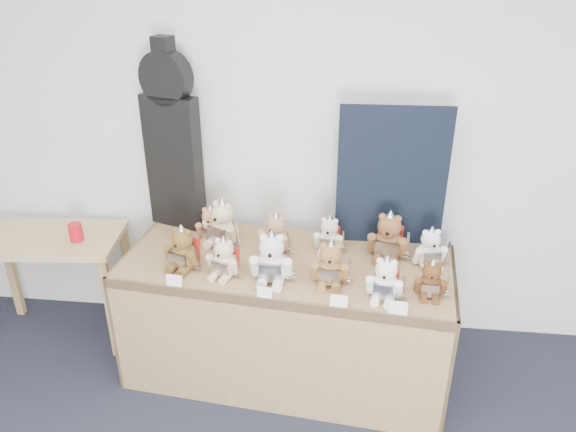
# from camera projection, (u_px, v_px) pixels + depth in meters

# --- Properties ---
(room_shell) EXTENTS (6.00, 6.00, 6.00)m
(room_shell) POSITION_uv_depth(u_px,v_px,m) (280.00, 109.00, 3.41)
(room_shell) COLOR silver
(room_shell) RESTS_ON floor
(display_table) EXTENTS (1.99, 0.99, 0.80)m
(display_table) POSITION_uv_depth(u_px,v_px,m) (284.00, 293.00, 3.26)
(display_table) COLOR olive
(display_table) RESTS_ON floor
(side_table) EXTENTS (0.96, 0.59, 0.76)m
(side_table) POSITION_uv_depth(u_px,v_px,m) (51.00, 253.00, 3.65)
(side_table) COLOR tan
(side_table) RESTS_ON floor
(guitar_case) EXTENTS (0.38, 0.21, 1.19)m
(guitar_case) POSITION_uv_depth(u_px,v_px,m) (172.00, 139.00, 3.42)
(guitar_case) COLOR black
(guitar_case) RESTS_ON display_table
(navy_board) EXTENTS (0.64, 0.04, 0.86)m
(navy_board) POSITION_uv_depth(u_px,v_px,m) (392.00, 177.00, 3.28)
(navy_board) COLOR black
(navy_board) RESTS_ON display_table
(red_cup) EXTENTS (0.08, 0.08, 0.11)m
(red_cup) POSITION_uv_depth(u_px,v_px,m) (76.00, 232.00, 3.52)
(red_cup) COLOR red
(red_cup) RESTS_ON side_table
(teddy_front_far_left) EXTENTS (0.23, 0.22, 0.29)m
(teddy_front_far_left) POSITION_uv_depth(u_px,v_px,m) (183.00, 250.00, 3.14)
(teddy_front_far_left) COLOR brown
(teddy_front_far_left) RESTS_ON display_table
(teddy_front_left) EXTENTS (0.21, 0.20, 0.26)m
(teddy_front_left) POSITION_uv_depth(u_px,v_px,m) (224.00, 259.00, 3.08)
(teddy_front_left) COLOR beige
(teddy_front_left) RESTS_ON display_table
(teddy_front_centre) EXTENTS (0.26, 0.21, 0.32)m
(teddy_front_centre) POSITION_uv_depth(u_px,v_px,m) (272.00, 260.00, 3.02)
(teddy_front_centre) COLOR silver
(teddy_front_centre) RESTS_ON display_table
(teddy_front_right) EXTENTS (0.23, 0.18, 0.28)m
(teddy_front_right) POSITION_uv_depth(u_px,v_px,m) (330.00, 265.00, 3.00)
(teddy_front_right) COLOR olive
(teddy_front_right) RESTS_ON display_table
(teddy_front_far_right) EXTENTS (0.22, 0.20, 0.27)m
(teddy_front_far_right) POSITION_uv_depth(u_px,v_px,m) (385.00, 281.00, 2.88)
(teddy_front_far_right) COLOR white
(teddy_front_far_right) RESTS_ON display_table
(teddy_front_end) EXTENTS (0.19, 0.16, 0.23)m
(teddy_front_end) POSITION_uv_depth(u_px,v_px,m) (431.00, 281.00, 2.90)
(teddy_front_end) COLOR #54351C
(teddy_front_end) RESTS_ON display_table
(teddy_back_left) EXTENTS (0.25, 0.25, 0.32)m
(teddy_back_left) POSITION_uv_depth(u_px,v_px,m) (223.00, 225.00, 3.39)
(teddy_back_left) COLOR beige
(teddy_back_left) RESTS_ON display_table
(teddy_back_centre_left) EXTENTS (0.22, 0.22, 0.28)m
(teddy_back_centre_left) POSITION_uv_depth(u_px,v_px,m) (276.00, 235.00, 3.31)
(teddy_back_centre_left) COLOR tan
(teddy_back_centre_left) RESTS_ON display_table
(teddy_back_centre_right) EXTENTS (0.20, 0.18, 0.25)m
(teddy_back_centre_right) POSITION_uv_depth(u_px,v_px,m) (329.00, 236.00, 3.32)
(teddy_back_centre_right) COLOR white
(teddy_back_centre_right) RESTS_ON display_table
(teddy_back_right) EXTENTS (0.26, 0.24, 0.32)m
(teddy_back_right) POSITION_uv_depth(u_px,v_px,m) (388.00, 238.00, 3.24)
(teddy_back_right) COLOR brown
(teddy_back_right) RESTS_ON display_table
(teddy_back_end) EXTENTS (0.22, 0.19, 0.26)m
(teddy_back_end) POSITION_uv_depth(u_px,v_px,m) (430.00, 249.00, 3.17)
(teddy_back_end) COLOR white
(teddy_back_end) RESTS_ON display_table
(teddy_back_far_left) EXTENTS (0.20, 0.16, 0.25)m
(teddy_back_far_left) POSITION_uv_depth(u_px,v_px,m) (211.00, 225.00, 3.44)
(teddy_back_far_left) COLOR #A9744F
(teddy_back_far_left) RESTS_ON display_table
(entry_card_a) EXTENTS (0.09, 0.03, 0.06)m
(entry_card_a) POSITION_uv_depth(u_px,v_px,m) (174.00, 281.00, 3.01)
(entry_card_a) COLOR white
(entry_card_a) RESTS_ON display_table
(entry_card_b) EXTENTS (0.08, 0.03, 0.06)m
(entry_card_b) POSITION_uv_depth(u_px,v_px,m) (265.00, 292.00, 2.92)
(entry_card_b) COLOR white
(entry_card_b) RESTS_ON display_table
(entry_card_c) EXTENTS (0.09, 0.03, 0.06)m
(entry_card_c) POSITION_uv_depth(u_px,v_px,m) (339.00, 301.00, 2.84)
(entry_card_c) COLOR white
(entry_card_c) RESTS_ON display_table
(entry_card_d) EXTENTS (0.10, 0.03, 0.07)m
(entry_card_d) POSITION_uv_depth(u_px,v_px,m) (398.00, 308.00, 2.78)
(entry_card_d) COLOR white
(entry_card_d) RESTS_ON display_table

